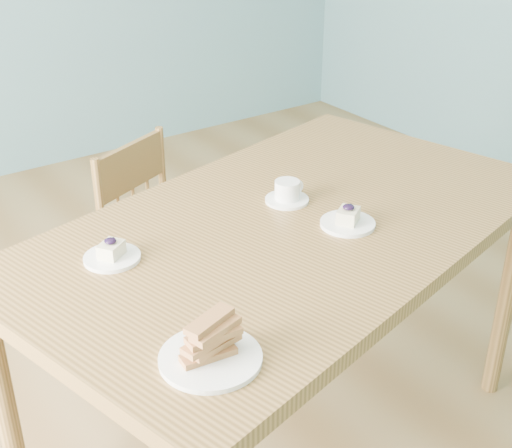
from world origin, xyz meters
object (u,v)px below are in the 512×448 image
cheesecake_plate_far (112,254)px  biscotti_plate (210,348)px  cheesecake_plate_near (348,220)px  coffee_cup (287,193)px  dining_table (290,247)px  dining_chair (164,253)px

cheesecake_plate_far → biscotti_plate: biscotti_plate is taller
cheesecake_plate_near → cheesecake_plate_far: 0.63m
cheesecake_plate_far → coffee_cup: 0.55m
cheesecake_plate_far → coffee_cup: (0.55, 0.01, 0.01)m
dining_table → coffee_cup: bearing=42.8°
biscotti_plate → cheesecake_plate_near: bearing=24.2°
coffee_cup → biscotti_plate: bearing=-137.0°
cheesecake_plate_far → dining_chair: bearing=53.1°
dining_chair → cheesecake_plate_far: cheesecake_plate_far is taller
dining_chair → cheesecake_plate_far: size_ratio=5.94×
biscotti_plate → dining_chair: bearing=67.0°
cheesecake_plate_near → coffee_cup: bearing=101.0°
coffee_cup → biscotti_plate: biscotti_plate is taller
cheesecake_plate_far → biscotti_plate: bearing=-91.3°
dining_chair → coffee_cup: size_ratio=6.63×
cheesecake_plate_far → dining_table: bearing=-10.2°
cheesecake_plate_near → biscotti_plate: biscotti_plate is taller
dining_chair → coffee_cup: 0.73m
cheesecake_plate_far → coffee_cup: bearing=1.2°
dining_chair → dining_table: bearing=-110.1°
dining_table → biscotti_plate: size_ratio=8.35×
dining_table → dining_chair: size_ratio=2.07×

